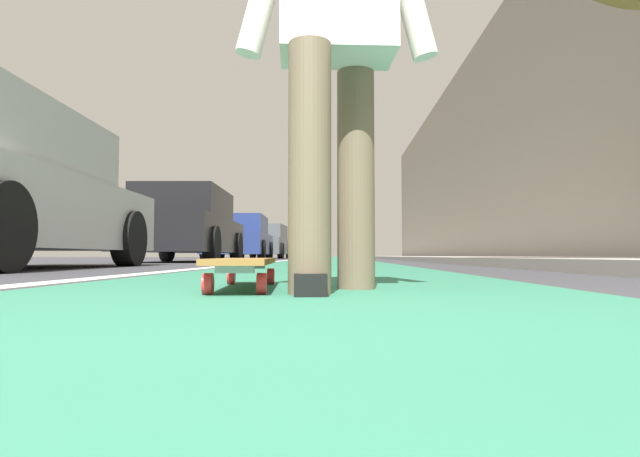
{
  "coord_description": "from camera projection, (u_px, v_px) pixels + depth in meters",
  "views": [
    {
      "loc": [
        -0.43,
        -0.15,
        0.12
      ],
      "look_at": [
        12.91,
        0.26,
        0.82
      ],
      "focal_mm": 29.53,
      "sensor_mm": 36.0,
      "label": 1
    }
  ],
  "objects": [
    {
      "name": "lane_stripe_white",
      "position": [
        302.0,
        259.0,
        20.42
      ],
      "size": [
        52.0,
        0.16,
        0.01
      ],
      "primitive_type": "cube",
      "color": "silver",
      "rests_on": "ground"
    },
    {
      "name": "parked_car_end",
      "position": [
        266.0,
        242.0,
        23.5
      ],
      "size": [
        4.38,
        2.06,
        1.5
      ],
      "color": "#4C5156",
      "rests_on": "ground"
    },
    {
      "name": "parked_car_mid",
      "position": [
        186.0,
        227.0,
        10.9
      ],
      "size": [
        4.47,
        1.94,
        1.49
      ],
      "color": "black",
      "rests_on": "ground"
    },
    {
      "name": "skater_person",
      "position": [
        336.0,
        26.0,
        1.86
      ],
      "size": [
        0.48,
        0.72,
        1.64
      ],
      "color": "brown",
      "rests_on": "ground"
    },
    {
      "name": "sidewalk_curb",
      "position": [
        430.0,
        258.0,
        18.29
      ],
      "size": [
        52.0,
        3.2,
        0.1
      ],
      "primitive_type": "cube",
      "color": "#9E9B93",
      "rests_on": "ground"
    },
    {
      "name": "traffic_light",
      "position": [
        298.0,
        191.0,
        23.9
      ],
      "size": [
        0.33,
        0.28,
        4.48
      ],
      "color": "#2D2D2D",
      "rests_on": "ground"
    },
    {
      "name": "skateboard",
      "position": [
        244.0,
        264.0,
        1.97
      ],
      "size": [
        0.85,
        0.26,
        0.11
      ],
      "color": "red",
      "rests_on": "ground"
    },
    {
      "name": "building_facade",
      "position": [
        474.0,
        163.0,
        22.41
      ],
      "size": [
        40.0,
        1.2,
        8.18
      ],
      "primitive_type": "cube",
      "color": "gray",
      "rests_on": "ground"
    },
    {
      "name": "ground_plane",
      "position": [
        329.0,
        262.0,
        10.41
      ],
      "size": [
        80.0,
        80.0,
        0.0
      ],
      "primitive_type": "plane",
      "color": "#38383D"
    },
    {
      "name": "parked_car_far",
      "position": [
        239.0,
        239.0,
        17.81
      ],
      "size": [
        4.42,
        2.12,
        1.47
      ],
      "color": "navy",
      "rests_on": "ground"
    },
    {
      "name": "bike_lane_paint",
      "position": [
        333.0,
        258.0,
        24.38
      ],
      "size": [
        56.0,
        2.03,
        0.0
      ],
      "primitive_type": "cube",
      "color": "#2D7256",
      "rests_on": "ground"
    }
  ]
}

